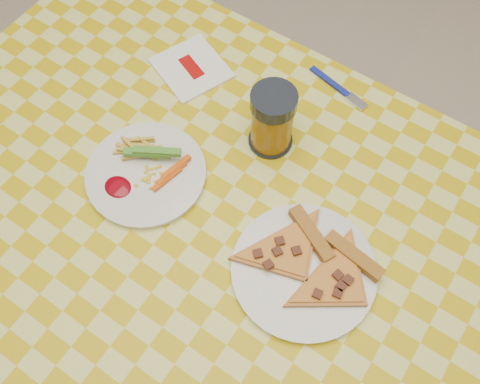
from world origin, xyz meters
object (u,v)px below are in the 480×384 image
Objects in this scene: table at (214,231)px; plate_right at (304,271)px; plate_left at (146,174)px; drink_glass at (272,120)px.

plate_right reaches higher than table.
table is 5.28× the size of plate_right.
plate_left is 0.34m from plate_right.
plate_right is at bearing 0.18° from plate_left.
plate_right is (0.19, -0.00, 0.08)m from table.
table is 9.18× the size of drink_glass.
drink_glass reaches higher than table.
plate_right is 1.74× the size of drink_glass.
plate_left is (-0.15, -0.00, 0.08)m from table.
drink_glass is at bearing 52.49° from plate_left.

